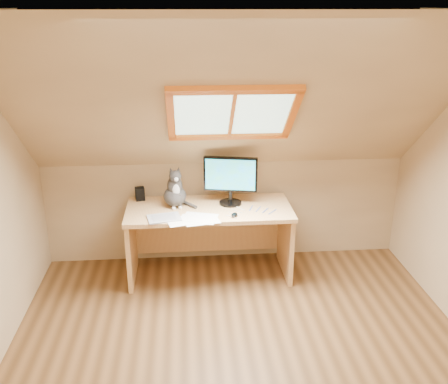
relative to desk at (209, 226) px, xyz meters
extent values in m
plane|color=brown|center=(0.17, -1.45, -0.47)|extent=(3.50, 3.50, 0.00)
cube|color=tan|center=(0.17, 0.30, 0.03)|extent=(3.50, 0.02, 1.00)
cube|color=silver|center=(0.17, -2.22, 1.93)|extent=(3.50, 1.95, 0.02)
cube|color=tan|center=(0.17, -0.47, 1.23)|extent=(3.50, 1.56, 1.41)
cube|color=#B2E0CC|center=(0.17, -0.39, 1.16)|extent=(0.90, 0.53, 0.48)
cube|color=#CD6A13|center=(0.17, -0.39, 1.16)|extent=(1.02, 0.64, 0.59)
cube|color=#DDAE69|center=(0.00, -0.07, 0.20)|extent=(1.51, 0.66, 0.04)
cube|color=#DDAE69|center=(-0.72, -0.07, -0.15)|extent=(0.04, 0.59, 0.65)
cube|color=#DDAE69|center=(0.72, -0.07, -0.15)|extent=(0.04, 0.59, 0.65)
cube|color=#DDAE69|center=(0.00, 0.23, -0.15)|extent=(1.41, 0.03, 0.46)
cylinder|color=black|center=(0.20, 0.01, 0.22)|extent=(0.21, 0.21, 0.02)
cylinder|color=black|center=(0.20, 0.01, 0.29)|extent=(0.03, 0.03, 0.11)
cube|color=black|center=(0.20, 0.01, 0.51)|extent=(0.49, 0.14, 0.32)
cube|color=blue|center=(0.20, -0.01, 0.51)|extent=(0.45, 0.10, 0.28)
ellipsoid|color=#433D3B|center=(-0.31, 0.02, 0.31)|extent=(0.25, 0.29, 0.18)
ellipsoid|color=#433D3B|center=(-0.31, 0.00, 0.41)|extent=(0.16, 0.16, 0.20)
ellipsoid|color=silver|center=(-0.29, -0.06, 0.39)|extent=(0.07, 0.05, 0.11)
ellipsoid|color=#433D3B|center=(-0.30, -0.04, 0.52)|extent=(0.13, 0.12, 0.10)
sphere|color=silver|center=(-0.29, -0.09, 0.50)|extent=(0.04, 0.04, 0.04)
cone|color=#433D3B|center=(-0.33, -0.03, 0.57)|extent=(0.06, 0.06, 0.06)
cone|color=#433D3B|center=(-0.27, -0.01, 0.57)|extent=(0.06, 0.06, 0.06)
cube|color=black|center=(-0.64, 0.18, 0.28)|extent=(0.10, 0.10, 0.12)
cube|color=#B2B2B7|center=(-0.40, -0.28, 0.22)|extent=(0.32, 0.25, 0.01)
ellipsoid|color=black|center=(0.21, -0.28, 0.23)|extent=(0.08, 0.10, 0.03)
cube|color=white|center=(-0.14, -0.33, 0.22)|extent=(0.33, 0.27, 0.00)
cube|color=white|center=(-0.14, -0.33, 0.22)|extent=(0.32, 0.24, 0.00)
cube|color=white|center=(-0.14, -0.33, 0.22)|extent=(0.35, 0.30, 0.00)
cube|color=white|center=(-0.14, -0.33, 0.22)|extent=(0.34, 0.28, 0.00)
camera|label=1|loc=(-0.21, -4.27, 1.95)|focal=40.00mm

